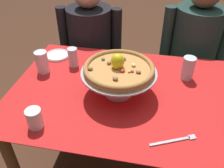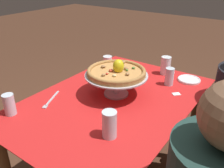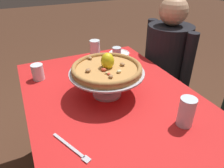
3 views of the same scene
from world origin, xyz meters
The scene contains 11 objects.
dining_table centered at (0.00, 0.00, 0.64)m, with size 1.31×0.89×0.75m.
pizza_stand centered at (-0.06, -0.02, 0.85)m, with size 0.39×0.39×0.14m.
pizza centered at (-0.06, -0.02, 0.91)m, with size 0.36×0.36×0.10m.
water_glass_side_left centered at (-0.54, 0.10, 0.81)m, with size 0.07×0.07×0.14m.
water_glass_front_left centered at (-0.39, -0.33, 0.79)m, with size 0.07×0.07×0.10m.
water_glass_front_right centered at (0.47, -0.36, 0.80)m, with size 0.06×0.06×0.12m.
water_glass_back_left centered at (-0.38, 0.20, 0.80)m, with size 0.06×0.06×0.12m.
water_glass_back_right centered at (0.31, 0.20, 0.81)m, with size 0.07×0.07×0.14m.
side_plate centered at (-0.53, 0.29, 0.75)m, with size 0.16×0.16×0.02m.
dinner_fork centered at (0.24, -0.30, 0.75)m, with size 0.20×0.10×0.01m.
sugar_packet centered at (-0.28, 0.30, 0.75)m, with size 0.05×0.04×0.01m, color white.
Camera 2 is at (1.07, 0.76, 1.49)m, focal length 38.84 mm.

